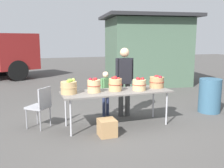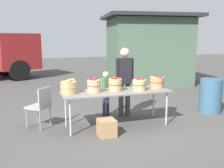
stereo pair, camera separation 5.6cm
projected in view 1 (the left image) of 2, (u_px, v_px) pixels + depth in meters
ground_plane at (117, 125)px, 5.51m from camera, size 40.00×40.00×0.00m
market_table at (117, 93)px, 5.39m from camera, size 2.30×0.76×0.75m
apple_basket_green_0 at (69, 87)px, 5.11m from camera, size 0.34×0.34×0.30m
apple_basket_red_0 at (94, 85)px, 5.23m from camera, size 0.28×0.28×0.31m
apple_basket_red_1 at (115, 84)px, 5.38m from camera, size 0.29×0.29×0.31m
apple_basket_red_2 at (139, 84)px, 5.45m from camera, size 0.30×0.30×0.28m
apple_basket_red_3 at (157, 82)px, 5.75m from camera, size 0.34×0.34×0.28m
vendor_adult at (124, 77)px, 6.03m from camera, size 0.43×0.25×1.62m
child_customer at (106, 90)px, 6.08m from camera, size 0.27×0.20×1.07m
food_kiosk at (147, 50)px, 10.44m from camera, size 3.86×3.34×2.74m
folding_chair at (41, 104)px, 5.27m from camera, size 0.56×0.56×0.86m
trash_barrel at (210, 96)px, 6.44m from camera, size 0.54×0.54×0.85m
produce_crate at (107, 128)px, 4.89m from camera, size 0.33×0.33×0.33m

